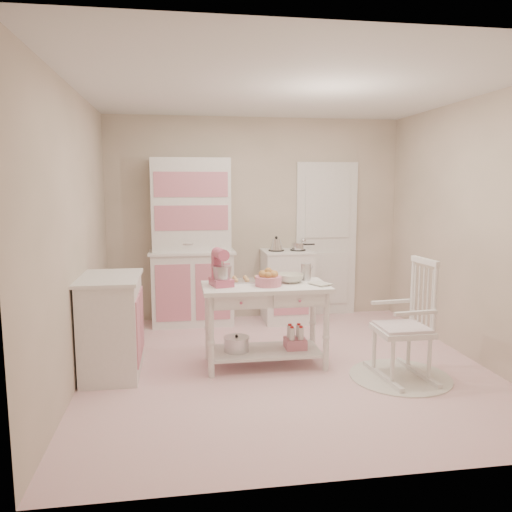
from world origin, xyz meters
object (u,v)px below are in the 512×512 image
Objects in this scene: stove at (287,286)px; bread_basket at (268,281)px; rocking_chair at (403,319)px; stand_mixer at (221,268)px; hutch at (192,242)px; base_cabinet at (112,325)px; work_table at (265,325)px.

stove is 3.68× the size of bread_basket.
rocking_chair is 3.24× the size of stand_mixer.
hutch is 1.89× the size of rocking_chair.
hutch is at bearing 63.37° from base_cabinet.
hutch reaches higher than stove.
base_cabinet is at bearing 179.35° from work_table.
hutch is 1.59m from stand_mixer.
hutch reaches higher than stand_mixer.
hutch reaches higher than bread_basket.
hutch is 1.78m from bread_basket.
stand_mixer is at bearing 177.27° from work_table.
bread_basket is at bearing -67.74° from hutch.
rocking_chair is at bearing -48.95° from hutch.
bread_basket is at bearing -22.68° from stand_mixer.
stove is 1.72m from bread_basket.
stove is 0.77× the size of work_table.
stove is 2.51m from base_cabinet.
stand_mixer reaches higher than rocking_chair.
bread_basket is (0.02, -0.05, 0.45)m from work_table.
hutch is at bearing 84.75° from stand_mixer.
base_cabinet is 0.84× the size of rocking_chair.
base_cabinet is at bearing -116.63° from hutch.
stand_mixer is at bearing -81.61° from hutch.
rocking_chair is (2.61, -0.52, 0.09)m from base_cabinet.
work_table is (-1.17, 0.50, -0.15)m from rocking_chair.
base_cabinet is 0.77× the size of work_table.
hutch is 6.12× the size of stand_mixer.
base_cabinet is at bearing 177.40° from bread_basket.
base_cabinet is 1.44m from work_table.
stove is 1.00× the size of base_cabinet.
stand_mixer is (-0.97, -1.52, 0.51)m from stove.
base_cabinet is (-1.99, -1.52, 0.00)m from stove.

